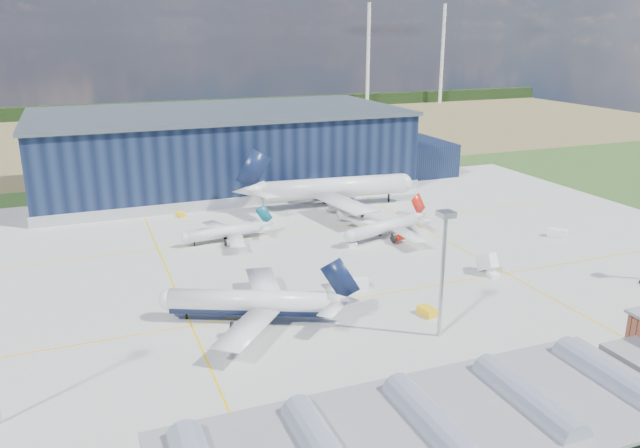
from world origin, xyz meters
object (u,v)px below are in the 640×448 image
Objects in this scene: airliner_regional at (224,226)px; gse_cart_a at (352,244)px; hangar at (229,152)px; airstair at (487,266)px; gse_tug_a at (427,311)px; gse_tug_c at (181,215)px; gse_van_a at (356,284)px; airliner_red at (384,221)px; airliner_widebody at (335,177)px; gse_cart_b at (351,197)px; light_mast_center at (444,254)px; gse_van_b at (558,233)px; gse_tug_b at (160,441)px; airliner_navy at (249,290)px.

airliner_regional reaches higher than gse_cart_a.
airstair is (33.15, -102.84, -9.95)m from hangar.
gse_tug_a is 1.20× the size of gse_tug_c.
airliner_red is at bearing -19.04° from gse_van_a.
airliner_widebody is 64.61m from gse_van_a.
airstair is (1.52, -70.03, 1.02)m from gse_cart_b.
light_mast_center is at bearing -115.94° from gse_tug_a.
airstair is at bearing 21.71° from gse_tug_a.
airliner_red is 8.00× the size of gse_tug_a.
airliner_regional is 86.65m from gse_van_b.
airliner_red reaches higher than gse_van_a.
airliner_widebody reaches higher than airliner_red.
gse_tug_a reaches higher than gse_cart_b.
airliner_red is 33.29m from airliner_widebody.
airstair is (10.16, -63.03, -7.56)m from airliner_widebody.
airliner_regional is 27.69m from gse_tug_c.
gse_tug_a is 56.56m from gse_tug_b.
gse_tug_a is at bearing 164.76° from gse_van_b.
airliner_regional reaches higher than gse_van_a.
hangar is 46.51× the size of gse_tug_c.
hangar is at bearing 84.67° from gse_van_b.
airliner_red is 41.00m from airliner_regional.
airliner_red is at bearing -174.05° from gse_cart_b.
gse_van_b is (42.69, -48.81, -8.11)m from airliner_widebody.
airliner_navy is at bearing -117.80° from airliner_widebody.
gse_van_a is 27.12m from gse_cart_a.
gse_cart_a is (5.63, 49.32, -14.73)m from light_mast_center.
airliner_widebody is 118.19m from gse_tug_b.
airstair is (25.96, 21.97, -13.77)m from light_mast_center.
gse_cart_a is at bearing 174.50° from gse_cart_b.
hangar reaches higher than gse_van_a.
gse_van_a is (24.54, 6.35, -5.06)m from airliner_navy.
gse_van_b is 1.65× the size of gse_cart_b.
airliner_widebody is (23.00, -39.80, -2.39)m from hangar.
gse_tug_a is at bearing -85.56° from gse_tug_c.
light_mast_center reaches higher than gse_tug_c.
airliner_navy is at bearing 162.20° from gse_cart_b.
light_mast_center is at bearing -150.78° from gse_van_a.
gse_van_b is (81.81, -28.38, -3.01)m from airliner_regional.
gse_van_b is at bearing 154.91° from airliner_regional.
airliner_navy is at bearing 148.60° from light_mast_center.
airliner_red is 6.13× the size of gse_van_b.
gse_van_b is (108.59, 48.92, 0.55)m from gse_tug_b.
gse_van_b is 1.56× the size of gse_tug_c.
gse_tug_c is at bearing -64.92° from airliner_navy.
gse_van_a is at bearing 35.05° from airliner_red.
airliner_navy is 7.83× the size of gse_van_b.
hangar is 55.19× the size of gse_tug_b.
airliner_regional is 8.55× the size of gse_cart_b.
gse_cart_a is at bearing 59.62° from gse_tug_b.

